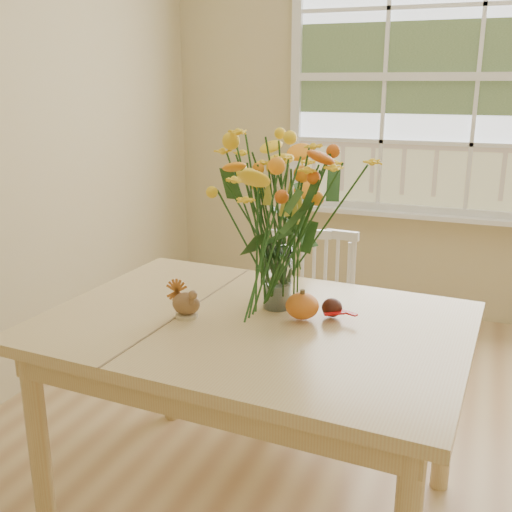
% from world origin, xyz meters
% --- Properties ---
extents(wall_back, '(4.00, 0.02, 2.70)m').
position_xyz_m(wall_back, '(0.00, 2.25, 1.35)').
color(wall_back, '#D2BF86').
rests_on(wall_back, floor).
extents(window, '(2.42, 0.12, 1.74)m').
position_xyz_m(window, '(0.00, 2.21, 1.53)').
color(window, silver).
rests_on(window, wall_back).
extents(dining_table, '(1.45, 1.07, 0.75)m').
position_xyz_m(dining_table, '(-0.57, 0.02, 0.66)').
color(dining_table, tan).
rests_on(dining_table, floor).
extents(windsor_chair, '(0.47, 0.46, 0.85)m').
position_xyz_m(windsor_chair, '(-0.58, 0.77, 0.48)').
color(windsor_chair, white).
rests_on(windsor_chair, floor).
extents(flower_vase, '(0.48, 0.48, 0.56)m').
position_xyz_m(flower_vase, '(-0.54, 0.17, 1.09)').
color(flower_vase, white).
rests_on(flower_vase, dining_table).
extents(pumpkin, '(0.11, 0.11, 0.09)m').
position_xyz_m(pumpkin, '(-0.42, 0.09, 0.79)').
color(pumpkin, orange).
rests_on(pumpkin, dining_table).
extents(turkey_figurine, '(0.11, 0.09, 0.12)m').
position_xyz_m(turkey_figurine, '(-0.80, -0.04, 0.80)').
color(turkey_figurine, '#CCB78C').
rests_on(turkey_figurine, dining_table).
extents(dark_gourd, '(0.12, 0.07, 0.06)m').
position_xyz_m(dark_gourd, '(-0.33, 0.14, 0.78)').
color(dark_gourd, '#38160F').
rests_on(dark_gourd, dining_table).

